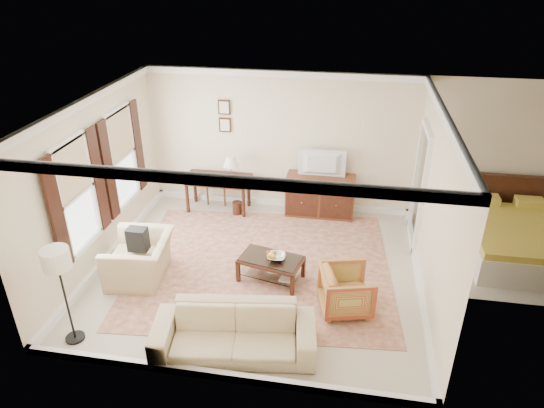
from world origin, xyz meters
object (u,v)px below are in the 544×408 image
(coffee_table, at_px, (271,263))
(club_armchair, at_px, (139,252))
(striped_armchair, at_px, (346,289))
(sofa, at_px, (234,326))
(writing_desk, at_px, (218,182))
(sideboard, at_px, (320,196))
(tv, at_px, (322,156))

(coffee_table, relative_size, club_armchair, 1.00)
(striped_armchair, height_order, sofa, sofa)
(coffee_table, height_order, striped_armchair, striped_armchair)
(striped_armchair, bearing_deg, club_armchair, 71.77)
(writing_desk, height_order, striped_armchair, striped_armchair)
(sofa, bearing_deg, sideboard, 70.96)
(club_armchair, bearing_deg, tv, 128.06)
(writing_desk, distance_m, sideboard, 2.15)
(sideboard, distance_m, tv, 0.88)
(sofa, bearing_deg, tv, 70.91)
(writing_desk, xyz_separation_m, sideboard, (2.13, 0.14, -0.20))
(striped_armchair, bearing_deg, coffee_table, 52.25)
(writing_desk, height_order, sofa, sofa)
(sofa, bearing_deg, coffee_table, 75.05)
(writing_desk, relative_size, coffee_table, 1.21)
(tv, bearing_deg, writing_desk, 3.27)
(striped_armchair, xyz_separation_m, sofa, (-1.47, -1.15, 0.05))
(coffee_table, xyz_separation_m, club_armchair, (-2.17, -0.29, 0.17))
(sideboard, relative_size, coffee_table, 1.24)
(sofa, bearing_deg, writing_desk, 100.36)
(coffee_table, relative_size, sofa, 0.51)
(writing_desk, bearing_deg, sideboard, 3.81)
(tv, distance_m, coffee_table, 2.68)
(sideboard, relative_size, club_armchair, 1.23)
(sideboard, distance_m, striped_armchair, 3.06)
(sideboard, bearing_deg, writing_desk, -176.19)
(club_armchair, bearing_deg, coffee_table, 91.47)
(coffee_table, height_order, sofa, sofa)
(tv, distance_m, club_armchair, 3.97)
(tv, xyz_separation_m, sofa, (-0.82, -4.12, -0.88))
(writing_desk, distance_m, tv, 2.24)
(writing_desk, xyz_separation_m, club_armchair, (-0.64, -2.59, -0.14))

